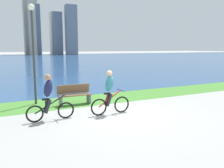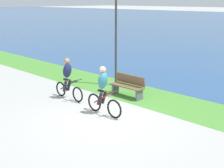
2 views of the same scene
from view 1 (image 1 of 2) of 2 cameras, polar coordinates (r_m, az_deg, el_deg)
ground_plane at (r=9.09m, az=2.02°, el=-7.37°), size 300.00×300.00×0.00m
grass_strip_bayside at (r=11.61m, az=-4.78°, el=-3.80°), size 120.00×2.38×0.01m
bay_water_surface at (r=55.56m, az=-22.29°, el=5.52°), size 300.00×87.24×0.00m
cyclist_lead at (r=8.91m, az=-0.56°, el=-2.14°), size 1.63×0.52×1.69m
cyclist_trailing at (r=8.42m, az=-15.08°, el=-3.18°), size 1.68×0.52×1.64m
bench_near_path at (r=10.64m, az=-9.12°, el=-2.59°), size 1.50×0.47×0.90m
lamppost_tall at (r=10.98m, az=-18.69°, el=9.91°), size 0.28×0.28×4.39m
city_skyline_far_shore at (r=91.15m, az=-22.04°, el=12.39°), size 44.57×10.39×26.40m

